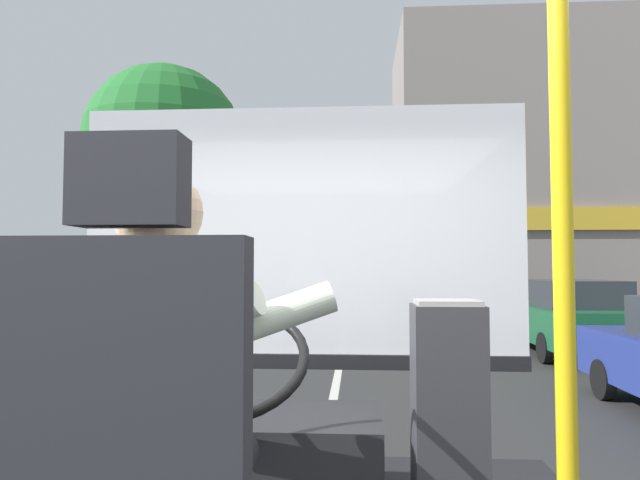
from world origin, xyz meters
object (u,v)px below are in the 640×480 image
Objects in this scene: steering_console at (252,456)px; parked_car_green at (567,316)px; handrail_pole at (564,295)px; bus_driver at (164,393)px; fare_box at (448,414)px; parked_car_white at (501,300)px.

steering_console is 0.26× the size of parked_car_green.
parked_car_green is at bearing 70.32° from handrail_pole.
fare_box is (0.81, 1.02, -0.29)m from bus_driver.
handrail_pole is 0.46× the size of parked_car_green.
parked_car_white is (0.14, 5.78, -0.01)m from parked_car_green.
steering_console is 1.66m from handrail_pole.
fare_box is 10.17m from parked_car_green.
fare_box is at bearing -112.16° from parked_car_green.
bus_driver is 11.44m from parked_car_green.
parked_car_white is at bearing 88.66° from parked_car_green.
bus_driver is 0.92× the size of fare_box.
handrail_pole reaches higher than fare_box.
parked_car_green is (3.75, 10.50, -0.87)m from handrail_pole.
steering_console is 10.40m from parked_car_green.
steering_console is (0.00, 1.13, -0.51)m from bus_driver.
bus_driver is at bearing 176.13° from handrail_pole.
steering_console is 0.85m from fare_box.
handrail_pole is 16.76m from parked_car_white.
fare_box is 15.71m from parked_car_white.
steering_console is 0.57× the size of handrail_pole.
steering_console is 0.26× the size of parked_car_white.
parked_car_white is (4.78, 15.09, -0.14)m from steering_console.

